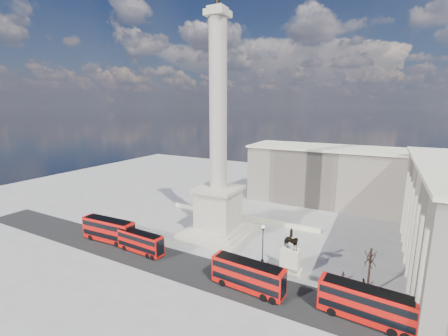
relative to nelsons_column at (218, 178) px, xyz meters
name	(u,v)px	position (x,y,z in m)	size (l,w,h in m)	color
ground	(207,243)	(0.00, -5.00, -12.92)	(180.00, 180.00, 0.00)	#A4A09B
asphalt_road	(201,272)	(5.00, -15.00, -12.91)	(120.00, 9.00, 0.01)	black
nelsons_column	(218,178)	(0.00, 0.00, 0.00)	(14.00, 14.00, 49.85)	beige
balustrade_wall	(240,216)	(0.00, 11.00, -12.37)	(40.00, 0.60, 1.10)	beige
building_northeast	(339,176)	(20.00, 35.00, -4.59)	(51.00, 17.00, 16.60)	#B4A693
red_bus_a	(141,242)	(-9.07, -14.59, -10.75)	(10.27, 2.83, 4.13)	red
red_bus_b	(248,275)	(14.12, -16.02, -10.45)	(11.73, 3.42, 4.70)	red
red_bus_c	(366,304)	(30.43, -15.08, -10.42)	(11.90, 3.51, 4.76)	red
red_bus_e	(109,230)	(-18.36, -14.06, -10.33)	(12.28, 3.33, 4.94)	red
victorian_lamp	(263,241)	(13.05, -7.09, -8.70)	(0.61, 0.61, 7.15)	black
equestrian_statue	(290,257)	(18.34, -7.95, -10.16)	(3.81, 2.86, 7.98)	beige
bare_tree_near	(371,257)	(30.37, -8.82, -6.66)	(1.81, 1.81, 7.94)	#332319
bare_tree_mid	(416,238)	(36.97, 4.13, -7.59)	(1.78, 1.78, 6.76)	#332319
bare_tree_far	(447,238)	(41.36, 4.61, -6.74)	(1.92, 1.92, 7.84)	#332319
pedestrian_walking	(343,276)	(26.70, -6.44, -12.13)	(0.58, 0.38, 1.58)	black
pedestrian_standing	(363,283)	(29.68, -7.11, -12.10)	(0.80, 0.62, 1.64)	black
pedestrian_crossing	(268,267)	(14.97, -9.43, -12.12)	(0.93, 0.39, 1.58)	black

